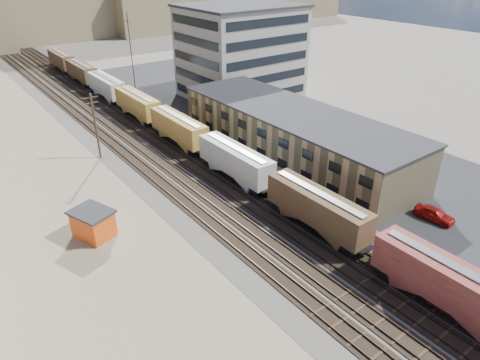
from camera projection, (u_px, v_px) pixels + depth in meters
ground at (357, 287)px, 39.85m from camera, size 300.00×300.00×0.00m
ballast_bed at (131, 130)px, 75.02m from camera, size 18.00×200.00×0.06m
dirt_yard at (23, 185)px, 57.37m from camera, size 24.00×180.00×0.03m
asphalt_lot at (281, 127)px, 76.16m from camera, size 26.00×120.00×0.04m
rail_tracks at (128, 130)px, 74.69m from camera, size 11.40×200.00×0.24m
freight_train at (157, 115)px, 73.68m from camera, size 3.00×119.74×4.46m
warehouse at (292, 134)px, 63.68m from camera, size 12.40×40.40×7.25m
office_tower at (241, 52)px, 89.01m from camera, size 22.60×18.60×18.45m
utility_pole_north at (95, 125)px, 62.39m from camera, size 2.20×0.32×10.00m
radio_mast at (132, 62)px, 80.96m from camera, size 1.20×0.16×18.00m
maintenance_shed at (93, 223)px, 46.27m from camera, size 4.68×5.28×3.22m
parked_car_red at (434, 214)px, 49.50m from camera, size 2.36×4.76×1.56m
parked_car_blue at (230, 92)px, 92.81m from camera, size 4.31×5.70×1.44m
parked_car_far at (261, 103)px, 85.74m from camera, size 3.33×5.17×1.64m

